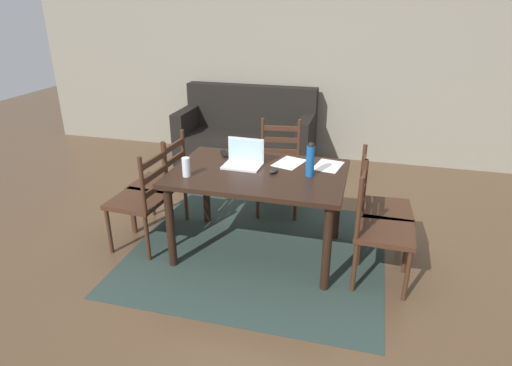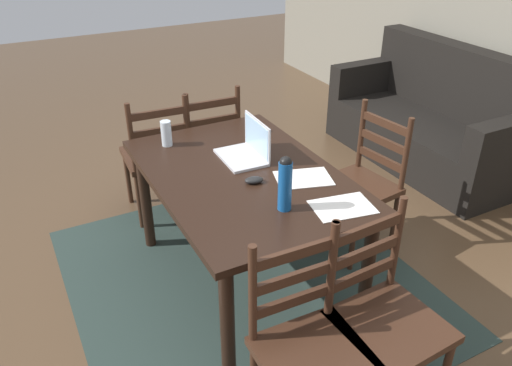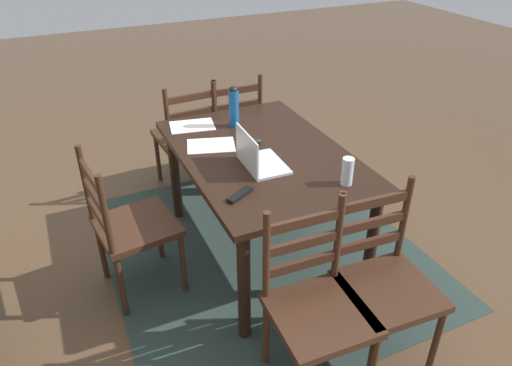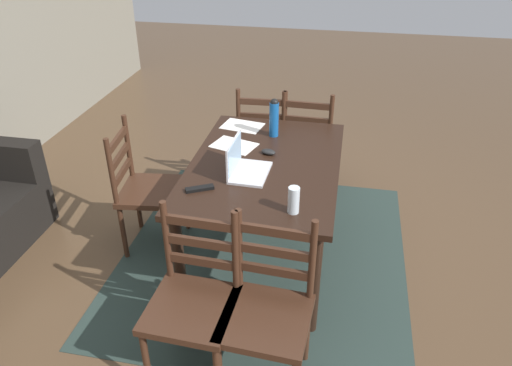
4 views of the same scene
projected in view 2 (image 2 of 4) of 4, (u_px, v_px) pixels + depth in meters
name	position (u px, v px, depth m)	size (l,w,h in m)	color
ground_plane	(245.00, 280.00, 3.18)	(14.00, 14.00, 0.00)	brown
area_rug	(245.00, 280.00, 3.18)	(2.20, 2.02, 0.01)	#283833
dining_table	(243.00, 188.00, 2.85)	(1.44, 0.97, 0.76)	black
chair_far_head	(361.00, 184.00, 3.30)	(0.49, 0.49, 0.95)	#3D2316
chair_left_far	(207.00, 146.00, 3.81)	(0.46, 0.46, 0.95)	#3D2316
chair_right_near	(311.00, 350.00, 2.10)	(0.45, 0.45, 0.95)	#3D2316
chair_right_far	(384.00, 319.00, 2.25)	(0.47, 0.47, 0.95)	#3D2316
chair_left_near	(157.00, 157.00, 3.65)	(0.46, 0.46, 0.95)	#3D2316
couch	(431.00, 123.00, 4.47)	(1.80, 0.80, 1.00)	black
laptop	(248.00, 148.00, 2.94)	(0.33, 0.23, 0.23)	silver
water_bottle	(285.00, 183.00, 2.41)	(0.07, 0.07, 0.28)	#145199
drinking_glass	(166.00, 133.00, 3.07)	(0.06, 0.06, 0.16)	silver
computer_mouse	(255.00, 180.00, 2.70)	(0.06, 0.10, 0.03)	black
tv_remote	(260.00, 133.00, 3.24)	(0.04, 0.17, 0.02)	black
paper_stack_left	(343.00, 207.00, 2.49)	(0.21, 0.30, 0.00)	white
paper_stack_right	(303.00, 178.00, 2.75)	(0.21, 0.30, 0.00)	white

